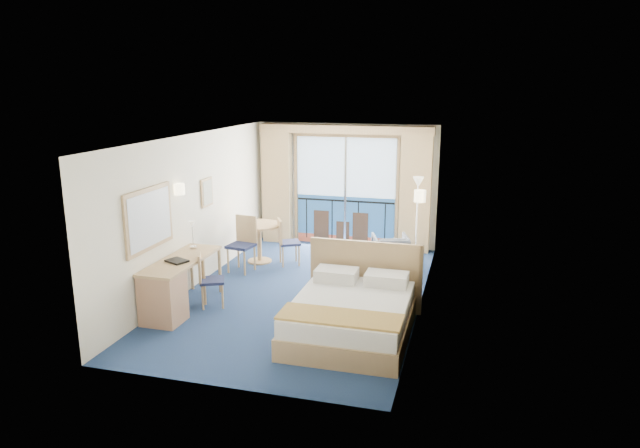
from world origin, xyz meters
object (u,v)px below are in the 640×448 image
(desk_chair, at_px, (207,276))
(armchair, at_px, (390,250))
(desk, at_px, (167,291))
(table_chair_b, at_px, (243,240))
(bed, at_px, (352,314))
(round_table, at_px, (259,233))
(nightstand, at_px, (406,283))
(table_chair_a, at_px, (285,239))
(floor_lamp, at_px, (418,198))

(desk_chair, bearing_deg, armchair, -66.27)
(desk, relative_size, table_chair_b, 1.65)
(bed, bearing_deg, table_chair_b, 138.81)
(desk_chair, distance_m, round_table, 2.45)
(nightstand, height_order, desk_chair, desk_chair)
(armchair, relative_size, table_chair_a, 0.74)
(armchair, height_order, round_table, round_table)
(floor_lamp, height_order, table_chair_a, floor_lamp)
(desk, bearing_deg, table_chair_a, 74.10)
(floor_lamp, relative_size, desk, 0.99)
(floor_lamp, height_order, desk_chair, floor_lamp)
(round_table, relative_size, table_chair_a, 0.94)
(round_table, xyz_separation_m, table_chair_a, (0.57, -0.03, -0.07))
(armchair, distance_m, round_table, 2.65)
(armchair, xyz_separation_m, table_chair_b, (-2.70, -1.02, 0.29))
(armchair, bearing_deg, table_chair_a, -4.59)
(table_chair_b, bearing_deg, desk, -85.61)
(desk, distance_m, desk_chair, 0.74)
(table_chair_a, height_order, table_chair_b, table_chair_b)
(round_table, distance_m, table_chair_b, 0.58)
(bed, distance_m, desk, 2.86)
(bed, xyz_separation_m, armchair, (0.06, 3.33, -0.00))
(bed, xyz_separation_m, floor_lamp, (0.51, 3.74, 1.00))
(round_table, xyz_separation_m, table_chair_b, (-0.10, -0.57, -0.00))
(bed, height_order, floor_lamp, floor_lamp)
(armchair, height_order, floor_lamp, floor_lamp)
(armchair, relative_size, desk, 0.39)
(floor_lamp, height_order, round_table, floor_lamp)
(desk_chair, xyz_separation_m, table_chair_a, (0.52, 2.41, 0.02))
(table_chair_a, bearing_deg, armchair, -104.52)
(desk_chair, bearing_deg, desk, 126.54)
(nightstand, xyz_separation_m, floor_lamp, (-0.08, 2.18, 1.01))
(armchair, xyz_separation_m, table_chair_a, (-2.03, -0.49, 0.21))
(armchair, bearing_deg, desk_chair, 30.61)
(armchair, height_order, table_chair_b, table_chair_b)
(armchair, xyz_separation_m, floor_lamp, (0.46, 0.40, 1.01))
(floor_lamp, relative_size, table_chair_a, 1.87)
(armchair, xyz_separation_m, desk, (-2.90, -3.54, 0.14))
(floor_lamp, relative_size, round_table, 1.98)
(armchair, distance_m, floor_lamp, 1.18)
(desk, relative_size, desk_chair, 1.95)
(desk, bearing_deg, nightstand, 27.22)
(nightstand, xyz_separation_m, round_table, (-3.13, 1.33, 0.29))
(round_table, bearing_deg, floor_lamp, 15.59)
(bed, height_order, desk_chair, bed)
(bed, bearing_deg, armchair, 89.03)
(bed, height_order, desk, bed)
(bed, relative_size, table_chair_b, 2.01)
(table_chair_b, bearing_deg, armchair, 29.59)
(round_table, height_order, table_chair_a, table_chair_a)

